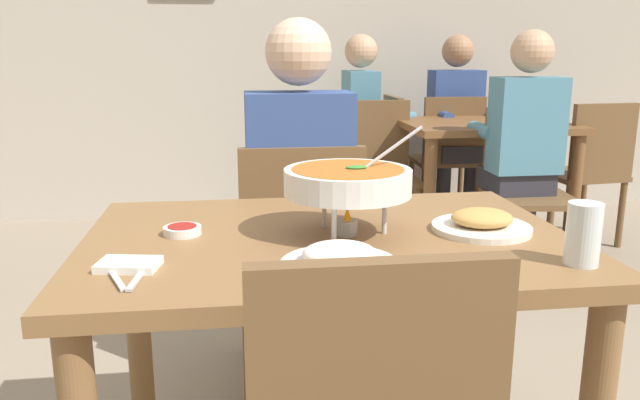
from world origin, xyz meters
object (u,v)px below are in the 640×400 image
Objects in this scene: drink_glass at (583,237)px; patron_bg_left at (366,119)px; chair_bg_right at (448,152)px; patron_bg_middle at (522,138)px; diner_main at (298,185)px; curry_bowl at (348,182)px; rice_plate at (340,260)px; sauce_dish at (182,230)px; chair_bg_corner at (589,166)px; chair_diner_main at (300,252)px; chair_bg_middle at (526,181)px; dining_table_far at (483,145)px; patron_bg_right at (456,117)px; chair_bg_window at (378,165)px; dining_table_main at (328,286)px; appetizer_plate at (482,223)px; chair_bg_left at (377,153)px.

patron_bg_left is (0.18, 3.06, -0.09)m from drink_glass.
chair_bg_right is 0.69× the size of patron_bg_middle.
diner_main is 1.00× the size of patron_bg_middle.
rice_plate is at bearing -103.87° from curry_bowl.
chair_bg_corner is (2.29, 2.09, -0.28)m from sauce_dish.
chair_diner_main is 0.69× the size of patron_bg_middle.
dining_table_far is at bearing 94.93° from chair_bg_middle.
chair_diner_main is 2.43m from chair_bg_right.
rice_plate is 0.27× the size of chair_bg_right.
dining_table_far is 0.57m from patron_bg_right.
patron_bg_left reaches higher than chair_bg_middle.
chair_bg_right is (-0.04, 0.50, -0.13)m from dining_table_far.
curry_bowl is at bearing -113.71° from chair_bg_right.
diner_main and patron_bg_right have the same top height.
chair_bg_middle is (1.69, 1.69, -0.28)m from sauce_dish.
diner_main is at bearing -112.18° from chair_bg_window.
patron_bg_middle reaches higher than dining_table_main.
rice_plate is 1.85× the size of drink_glass.
dining_table_far is 0.54m from chair_bg_middle.
chair_bg_right reaches higher than appetizer_plate.
drink_glass is at bearing -95.03° from chair_bg_left.
patron_bg_right reaches higher than appetizer_plate.
dining_table_main is at bearing 171.57° from curry_bowl.
chair_diner_main is 0.69× the size of patron_bg_right.
chair_diner_main reaches higher than dining_table_main.
chair_bg_corner is at bearing -47.86° from patron_bg_right.
curry_bowl reaches higher than rice_plate.
chair_diner_main is 0.78m from sauce_dish.
curry_bowl is 0.25× the size of patron_bg_right.
patron_bg_middle is (0.64, -0.61, 0.24)m from chair_bg_window.
appetizer_plate reaches higher than dining_table_main.
patron_bg_middle is (1.65, 1.69, -0.04)m from sauce_dish.
patron_bg_right is (0.02, 0.56, 0.11)m from dining_table_far.
drink_glass is 2.84m from chair_bg_corner.
chair_bg_corner is at bearing 58.76° from drink_glass.
drink_glass is (0.48, -1.00, 0.09)m from diner_main.
patron_bg_right reaches higher than rice_plate.
chair_diner_main and chair_bg_middle have the same top height.
drink_glass is (0.48, -0.28, 0.19)m from dining_table_main.
chair_bg_middle is at bearing 52.25° from dining_table_main.
rice_plate reaches higher than sauce_dish.
patron_bg_middle is 1.00× the size of patron_bg_right.
curry_bowl is 0.52m from drink_glass.
chair_bg_middle is 1.00× the size of chair_bg_right.
chair_bg_middle reaches higher than dining_table_main.
patron_bg_right reaches higher than chair_bg_left.
chair_bg_corner reaches higher than appetizer_plate.
chair_diner_main is at bearing -121.28° from chair_bg_right.
chair_bg_corner is 1.30m from chair_bg_window.
chair_bg_left is 1.00× the size of chair_bg_right.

